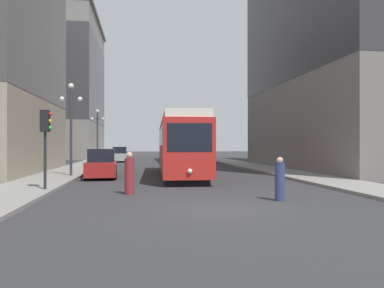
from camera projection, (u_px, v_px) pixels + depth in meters
name	position (u px, v px, depth m)	size (l,w,h in m)	color
ground_plane	(219.00, 208.00, 11.89)	(200.00, 200.00, 0.00)	#303033
sidewalk_left	(101.00, 159.00, 50.35)	(3.10, 120.00, 0.15)	gray
sidewalk_right	(212.00, 158.00, 52.60)	(3.10, 120.00, 0.15)	gray
streetcar	(180.00, 144.00, 24.33)	(3.17, 13.66, 3.89)	black
transit_bus	(191.00, 146.00, 44.22)	(2.69, 11.22, 3.45)	black
parked_car_left_near	(120.00, 155.00, 44.45)	(1.91, 4.90, 1.82)	black
parked_car_left_mid	(102.00, 164.00, 23.00)	(2.09, 4.92, 1.82)	black
pedestrian_crossing_near	(280.00, 180.00, 13.50)	(0.36, 0.36, 1.63)	navy
pedestrian_crossing_far	(129.00, 175.00, 15.22)	(0.40, 0.40, 1.78)	maroon
traffic_light_near_left	(45.00, 128.00, 15.80)	(0.47, 0.36, 3.44)	#232328
lamp_post_left_near	(71.00, 115.00, 22.86)	(1.41, 0.36, 5.81)	#333338
lamp_post_left_far	(97.00, 128.00, 37.25)	(1.41, 0.36, 5.55)	#333338
building_left_corner	(52.00, 86.00, 58.67)	(15.14, 22.04, 22.61)	gray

